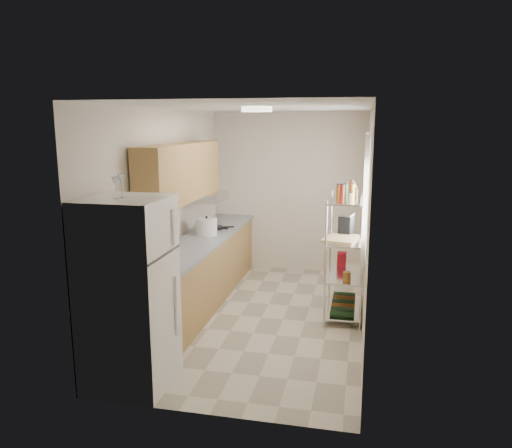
{
  "coord_description": "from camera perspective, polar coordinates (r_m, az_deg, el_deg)",
  "views": [
    {
      "loc": [
        1.19,
        -5.84,
        2.43
      ],
      "look_at": [
        -0.13,
        0.25,
        1.16
      ],
      "focal_mm": 35.0,
      "sensor_mm": 36.0,
      "label": 1
    }
  ],
  "objects": [
    {
      "name": "refrigerator",
      "position": [
        4.75,
        -14.35,
        -7.73
      ],
      "size": [
        0.73,
        0.73,
        1.78
      ],
      "primitive_type": "cube",
      "color": "white",
      "rests_on": "ground"
    },
    {
      "name": "ceiling_dome",
      "position": [
        5.67,
        0.08,
        12.98
      ],
      "size": [
        0.34,
        0.34,
        0.05
      ],
      "primitive_type": "cylinder",
      "color": "white",
      "rests_on": "room"
    },
    {
      "name": "cutting_board",
      "position": [
        6.21,
        9.65,
        -1.66
      ],
      "size": [
        0.45,
        0.54,
        0.03
      ],
      "primitive_type": "cube",
      "rotation": [
        0.0,
        0.0,
        -0.19
      ],
      "color": "tan",
      "rests_on": "bakers_rack"
    },
    {
      "name": "wine_glass_a",
      "position": [
        4.52,
        -15.05,
        4.22
      ],
      "size": [
        0.08,
        0.08,
        0.21
      ],
      "primitive_type": null,
      "color": "silver",
      "rests_on": "refrigerator"
    },
    {
      "name": "espresso_machine",
      "position": [
        6.48,
        10.26,
        -0.06
      ],
      "size": [
        0.2,
        0.26,
        0.27
      ],
      "primitive_type": "cube",
      "rotation": [
        0.0,
        0.0,
        -0.2
      ],
      "color": "black",
      "rests_on": "bakers_rack"
    },
    {
      "name": "counter_run",
      "position": [
        6.91,
        -6.12,
        -5.13
      ],
      "size": [
        0.63,
        3.51,
        0.9
      ],
      "color": "#A17C45",
      "rests_on": "ground"
    },
    {
      "name": "bakers_rack",
      "position": [
        6.28,
        10.24,
        -0.78
      ],
      "size": [
        0.45,
        0.9,
        1.73
      ],
      "color": "silver",
      "rests_on": "ground"
    },
    {
      "name": "room",
      "position": [
        6.06,
        0.67,
        0.82
      ],
      "size": [
        2.52,
        4.42,
        2.62
      ],
      "color": "beige",
      "rests_on": "ground"
    },
    {
      "name": "window",
      "position": [
        6.25,
        12.42,
        3.2
      ],
      "size": [
        0.06,
        1.0,
        1.46
      ],
      "primitive_type": "cube",
      "color": "white",
      "rests_on": "room"
    },
    {
      "name": "rice_cooker",
      "position": [
        6.92,
        -5.66,
        -0.3
      ],
      "size": [
        0.29,
        0.29,
        0.23
      ],
      "primitive_type": "cylinder",
      "color": "white",
      "rests_on": "counter_run"
    },
    {
      "name": "wine_glass_b",
      "position": [
        4.48,
        -15.74,
        4.0
      ],
      "size": [
        0.07,
        0.07,
        0.19
      ],
      "primitive_type": null,
      "color": "silver",
      "rests_on": "refrigerator"
    },
    {
      "name": "storage_bag",
      "position": [
        6.71,
        9.77,
        -3.99
      ],
      "size": [
        0.11,
        0.16,
        0.18
      ],
      "primitive_type": "cube",
      "rotation": [
        0.0,
        0.0,
        -0.01
      ],
      "color": "maroon",
      "rests_on": "bakers_rack"
    },
    {
      "name": "frying_pan_small",
      "position": [
        7.29,
        -4.63,
        -0.42
      ],
      "size": [
        0.28,
        0.28,
        0.04
      ],
      "primitive_type": "cylinder",
      "rotation": [
        0.0,
        0.0,
        0.43
      ],
      "color": "black",
      "rests_on": "counter_run"
    },
    {
      "name": "range_hood",
      "position": [
        7.16,
        -5.75,
        3.15
      ],
      "size": [
        0.5,
        0.6,
        0.12
      ],
      "primitive_type": "cube",
      "color": "#B7BABC",
      "rests_on": "room"
    },
    {
      "name": "upper_cabinets",
      "position": [
        6.38,
        -8.51,
        5.86
      ],
      "size": [
        0.33,
        2.2,
        0.72
      ],
      "primitive_type": "cube",
      "color": "#A17C45",
      "rests_on": "room"
    },
    {
      "name": "frying_pan_large",
      "position": [
        7.33,
        -5.2,
        -0.36
      ],
      "size": [
        0.31,
        0.31,
        0.04
      ],
      "primitive_type": "cylinder",
      "rotation": [
        0.0,
        0.0,
        -0.25
      ],
      "color": "black",
      "rests_on": "counter_run"
    }
  ]
}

